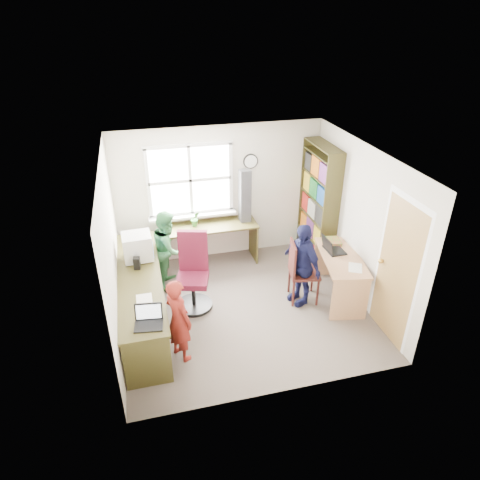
{
  "coord_description": "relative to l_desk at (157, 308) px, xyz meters",
  "views": [
    {
      "loc": [
        -1.36,
        -5.1,
        4.09
      ],
      "look_at": [
        0.0,
        0.25,
        1.05
      ],
      "focal_mm": 32.0,
      "sensor_mm": 36.0,
      "label": 1
    }
  ],
  "objects": [
    {
      "name": "room",
      "position": [
        1.32,
        0.38,
        0.76
      ],
      "size": [
        3.64,
        3.44,
        2.44
      ],
      "color": "#4B423B",
      "rests_on": "ground"
    },
    {
      "name": "l_desk",
      "position": [
        0.0,
        0.0,
        0.0
      ],
      "size": [
        2.38,
        2.95,
        0.75
      ],
      "color": "#3F3919",
      "rests_on": "ground"
    },
    {
      "name": "right_desk",
      "position": [
        2.83,
        0.22,
        0.07
      ],
      "size": [
        0.81,
        1.34,
        0.72
      ],
      "rotation": [
        0.0,
        0.0,
        -0.2
      ],
      "color": "tan",
      "rests_on": "ground"
    },
    {
      "name": "bookshelf",
      "position": [
        2.96,
        1.47,
        0.55
      ],
      "size": [
        0.3,
        1.02,
        2.1
      ],
      "color": "#3F3919",
      "rests_on": "ground"
    },
    {
      "name": "swivel_chair",
      "position": [
        0.59,
        0.57,
        0.06
      ],
      "size": [
        0.69,
        0.69,
        1.2
      ],
      "rotation": [
        0.0,
        0.0,
        -0.27
      ],
      "color": "black",
      "rests_on": "ground"
    },
    {
      "name": "wooden_chair",
      "position": [
        2.19,
        0.29,
        0.09
      ],
      "size": [
        0.51,
        0.51,
        1.01
      ],
      "rotation": [
        0.0,
        0.0,
        -0.18
      ],
      "color": "#3F1915",
      "rests_on": "ground"
    },
    {
      "name": "crt_monitor",
      "position": [
        -0.17,
        0.87,
        0.5
      ],
      "size": [
        0.44,
        0.39,
        0.41
      ],
      "rotation": [
        0.0,
        0.0,
        0.05
      ],
      "color": "white",
      "rests_on": "l_desk"
    },
    {
      "name": "laptop_left",
      "position": [
        -0.12,
        -0.67,
        0.35
      ],
      "size": [
        0.37,
        0.32,
        0.23
      ],
      "rotation": [
        0.0,
        0.0,
        -0.13
      ],
      "color": "black",
      "rests_on": "l_desk"
    },
    {
      "name": "laptop_right",
      "position": [
        2.75,
        0.41,
        0.33
      ],
      "size": [
        0.31,
        0.37,
        0.25
      ],
      "rotation": [
        0.0,
        0.0,
        1.59
      ],
      "color": "black",
      "rests_on": "right_desk"
    },
    {
      "name": "speaker_a",
      "position": [
        -0.2,
        0.6,
        0.38
      ],
      "size": [
        0.1,
        0.1,
        0.18
      ],
      "rotation": [
        0.0,
        0.0,
        -0.14
      ],
      "color": "black",
      "rests_on": "l_desk"
    },
    {
      "name": "speaker_b",
      "position": [
        -0.18,
        1.16,
        0.39
      ],
      "size": [
        0.11,
        0.11,
        0.19
      ],
      "rotation": [
        0.0,
        0.0,
        0.14
      ],
      "color": "black",
      "rests_on": "l_desk"
    },
    {
      "name": "cd_tower",
      "position": [
        1.7,
        1.74,
        0.76
      ],
      "size": [
        0.19,
        0.17,
        0.94
      ],
      "rotation": [
        0.0,
        0.0,
        0.04
      ],
      "color": "black",
      "rests_on": "l_desk"
    },
    {
      "name": "game_box",
      "position": [
        2.86,
        0.65,
        0.3
      ],
      "size": [
        0.32,
        0.32,
        0.05
      ],
      "rotation": [
        0.0,
        0.0,
        -0.18
      ],
      "color": "red",
      "rests_on": "right_desk"
    },
    {
      "name": "paper_a",
      "position": [
        -0.15,
        -0.2,
        0.3
      ],
      "size": [
        0.2,
        0.29,
        0.0
      ],
      "rotation": [
        0.0,
        0.0,
        -0.0
      ],
      "color": "silver",
      "rests_on": "l_desk"
    },
    {
      "name": "paper_b",
      "position": [
        2.88,
        -0.12,
        0.27
      ],
      "size": [
        0.3,
        0.33,
        0.0
      ],
      "rotation": [
        0.0,
        0.0,
        -0.49
      ],
      "color": "silver",
      "rests_on": "right_desk"
    },
    {
      "name": "potted_plant",
      "position": [
        0.82,
        1.74,
        0.43
      ],
      "size": [
        0.16,
        0.13,
        0.27
      ],
      "primitive_type": "imported",
      "rotation": [
        0.0,
        0.0,
        0.09
      ],
      "color": "#31742E",
      "rests_on": "l_desk"
    },
    {
      "name": "person_red",
      "position": [
        0.24,
        -0.51,
        0.14
      ],
      "size": [
        0.47,
        0.52,
        1.19
      ],
      "primitive_type": "imported",
      "rotation": [
        0.0,
        0.0,
        2.13
      ],
      "color": "maroon",
      "rests_on": "ground"
    },
    {
      "name": "person_green",
      "position": [
        0.3,
        1.23,
        0.2
      ],
      "size": [
        0.64,
        0.74,
        1.31
      ],
      "primitive_type": "imported",
      "rotation": [
        0.0,
        0.0,
        1.31
      ],
      "color": "#2F773C",
      "rests_on": "ground"
    },
    {
      "name": "person_navy",
      "position": [
        2.19,
        0.24,
        0.21
      ],
      "size": [
        0.54,
        0.84,
        1.34
      ],
      "primitive_type": "imported",
      "rotation": [
        0.0,
        0.0,
        -1.27
      ],
      "color": "#13153C",
      "rests_on": "ground"
    }
  ]
}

